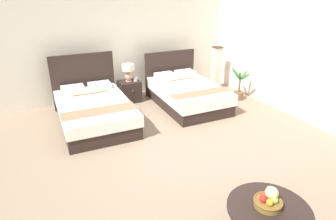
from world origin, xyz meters
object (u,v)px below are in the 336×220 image
object	(u,v)px
bed_near_window	(94,110)
nightstand	(130,91)
coffee_table	(268,216)
fruit_bowl	(269,200)
potted_palm	(239,89)
table_lamp	(128,70)
vase	(135,78)
bed_near_corner	(186,93)
loose_apple	(270,189)
floor_lamp_corner	(216,68)

from	to	relation	value
bed_near_window	nightstand	distance (m)	1.35
bed_near_window	coffee_table	size ratio (longest dim) A/B	2.35
fruit_bowl	potted_palm	bearing A→B (deg)	54.66
table_lamp	vase	bearing A→B (deg)	-21.58
bed_near_corner	loose_apple	world-z (taller)	bed_near_corner
nightstand	floor_lamp_corner	size ratio (longest dim) A/B	0.44
coffee_table	potted_palm	bearing A→B (deg)	54.79
bed_near_corner	table_lamp	distance (m)	1.50
bed_near_window	vase	bearing A→B (deg)	31.88
bed_near_corner	loose_apple	distance (m)	3.85
bed_near_corner	coffee_table	xyz separation A→B (m)	(-1.21, -3.92, 0.02)
coffee_table	fruit_bowl	xyz separation A→B (m)	(0.02, 0.04, 0.18)
bed_near_corner	vase	xyz separation A→B (m)	(-0.99, 0.78, 0.30)
bed_near_corner	potted_palm	world-z (taller)	bed_near_corner
fruit_bowl	potted_palm	world-z (taller)	potted_palm
bed_near_window	vase	world-z (taller)	bed_near_window
loose_apple	potted_palm	distance (m)	4.17
bed_near_corner	potted_palm	xyz separation A→B (m)	(1.36, -0.28, -0.02)
bed_near_window	loose_apple	xyz separation A→B (m)	(1.21, -3.72, 0.17)
bed_near_window	coffee_table	bearing A→B (deg)	-75.54
table_lamp	fruit_bowl	bearing A→B (deg)	-90.59
bed_near_window	coffee_table	xyz separation A→B (m)	(1.01, -3.93, 0.02)
bed_near_window	loose_apple	distance (m)	3.92
vase	loose_apple	xyz separation A→B (m)	(-0.02, -4.49, -0.13)
table_lamp	floor_lamp_corner	size ratio (longest dim) A/B	0.36
table_lamp	fruit_bowl	distance (m)	4.72
fruit_bowl	table_lamp	bearing A→B (deg)	89.41
floor_lamp_corner	potted_palm	world-z (taller)	floor_lamp_corner
coffee_table	loose_apple	world-z (taller)	loose_apple
bed_near_window	floor_lamp_corner	world-z (taller)	bed_near_window
nightstand	potted_palm	bearing A→B (deg)	-23.68
fruit_bowl	loose_apple	distance (m)	0.25
loose_apple	potted_palm	xyz separation A→B (m)	(2.37, 3.43, -0.19)
nightstand	table_lamp	bearing A→B (deg)	90.00
vase	potted_palm	world-z (taller)	potted_palm
bed_near_window	nightstand	size ratio (longest dim) A/B	4.23
table_lamp	floor_lamp_corner	distance (m)	2.46
bed_near_corner	nightstand	xyz separation A→B (m)	(-1.14, 0.82, -0.03)
vase	bed_near_window	bearing A→B (deg)	-148.12
bed_near_corner	loose_apple	bearing A→B (deg)	-105.17
table_lamp	loose_apple	world-z (taller)	table_lamp
nightstand	potted_palm	size ratio (longest dim) A/B	0.62
nightstand	vase	distance (m)	0.37
table_lamp	vase	distance (m)	0.26
bed_near_window	floor_lamp_corner	size ratio (longest dim) A/B	1.87
fruit_bowl	vase	bearing A→B (deg)	87.54
coffee_table	floor_lamp_corner	world-z (taller)	floor_lamp_corner
loose_apple	vase	bearing A→B (deg)	89.79
bed_near_corner	coffee_table	distance (m)	4.10
table_lamp	loose_apple	distance (m)	4.56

